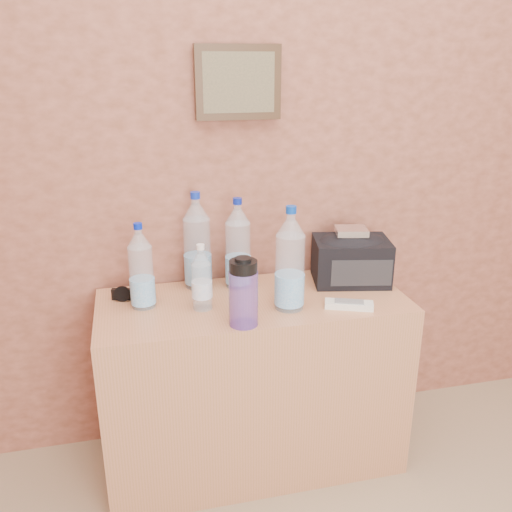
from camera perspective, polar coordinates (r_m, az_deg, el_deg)
The scene contains 12 objects.
picture_frame at distance 1.96m, azimuth -1.89°, elevation 17.79°, with size 0.30×0.03×0.25m, color #382311, non-canonical shape.
dresser at distance 2.08m, azimuth -0.29°, elevation -13.15°, with size 1.08×0.45×0.68m, color tan.
pet_large_a at distance 1.86m, azimuth -11.99°, elevation -1.51°, with size 0.08×0.08×0.30m.
pet_large_b at distance 1.98m, azimuth -6.21°, elevation 1.08°, with size 0.10×0.10×0.36m.
pet_large_c at distance 1.98m, azimuth -1.91°, elevation 0.84°, with size 0.09×0.09×0.34m.
pet_large_d at distance 1.80m, azimuth 3.59°, elevation -0.88°, with size 0.10×0.10×0.36m.
pet_small at distance 1.82m, azimuth -5.74°, elevation -2.61°, with size 0.07×0.07×0.23m.
nalgene_bottle at distance 1.70m, azimuth -1.33°, elevation -3.83°, with size 0.09×0.09×0.23m.
sunglasses at distance 1.96m, azimuth -12.75°, elevation -3.92°, with size 0.15×0.06×0.04m, color black, non-canonical shape.
ac_remote at distance 1.88m, azimuth 9.76°, elevation -5.09°, with size 0.16×0.05×0.02m, color white.
toiletry_bag at distance 2.07m, azimuth 9.97°, elevation -0.19°, with size 0.28×0.20×0.19m, color black, non-canonical shape.
foil_packet at distance 2.03m, azimuth 10.00°, elevation 2.61°, with size 0.11×0.10×0.02m, color silver.
Camera 1 is at (-0.55, 0.06, 1.48)m, focal length 38.00 mm.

